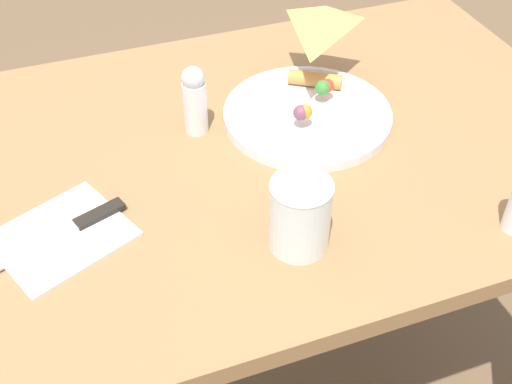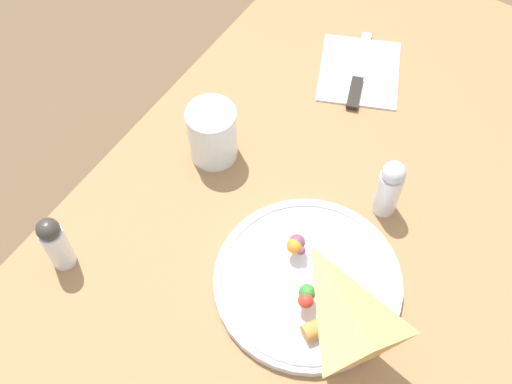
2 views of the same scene
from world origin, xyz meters
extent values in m
cube|color=olive|center=(0.00, 0.00, 0.74)|extent=(1.13, 0.69, 0.03)
cube|color=brown|center=(-0.52, -0.30, 0.36)|extent=(0.06, 0.06, 0.72)
cylinder|color=white|center=(-0.13, -0.04, 0.76)|extent=(0.26, 0.26, 0.02)
torus|color=white|center=(-0.13, -0.04, 0.77)|extent=(0.25, 0.25, 0.01)
pyramid|color=#DBA351|center=(-0.13, -0.03, 0.78)|extent=(0.16, 0.18, 0.02)
cylinder|color=#C68942|center=(-0.17, -0.10, 0.78)|extent=(0.09, 0.07, 0.02)
sphere|color=red|center=(-0.17, -0.05, 0.80)|extent=(0.02, 0.02, 0.02)
sphere|color=#7A4256|center=(-0.10, 0.00, 0.80)|extent=(0.02, 0.02, 0.02)
sphere|color=#7A4256|center=(-0.11, -0.01, 0.80)|extent=(0.01, 0.01, 0.01)
sphere|color=#388433|center=(-0.16, -0.05, 0.80)|extent=(0.02, 0.02, 0.02)
sphere|color=orange|center=(-0.11, 0.00, 0.80)|extent=(0.02, 0.02, 0.02)
cylinder|color=white|center=(-0.02, 0.20, 0.80)|extent=(0.08, 0.08, 0.10)
cylinder|color=#F4CC66|center=(-0.02, 0.20, 0.79)|extent=(0.07, 0.07, 0.07)
torus|color=white|center=(-0.02, 0.20, 0.85)|extent=(0.08, 0.08, 0.00)
cube|color=silver|center=(0.26, 0.09, 0.76)|extent=(0.20, 0.19, 0.00)
cube|color=black|center=(0.21, 0.07, 0.76)|extent=(0.07, 0.04, 0.01)
cube|color=silver|center=(0.30, 0.10, 0.76)|extent=(0.11, 0.05, 0.00)
cylinder|color=silver|center=(0.04, -0.07, 0.80)|extent=(0.04, 0.04, 0.08)
sphere|color=silver|center=(0.04, -0.07, 0.85)|extent=(0.03, 0.03, 0.03)
camera|label=1|loc=(0.22, 0.70, 1.35)|focal=45.00mm
camera|label=2|loc=(-0.48, -0.18, 1.58)|focal=45.00mm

